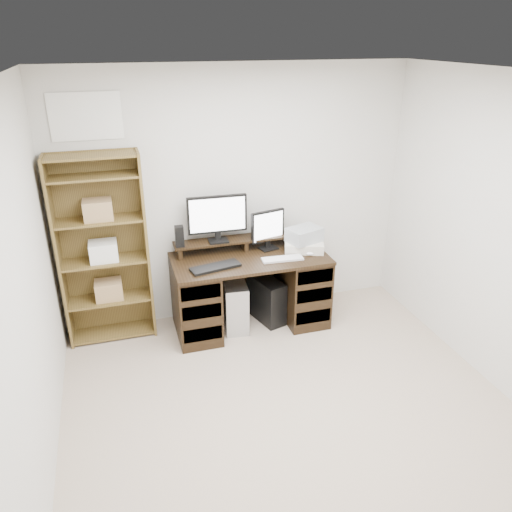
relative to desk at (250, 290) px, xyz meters
name	(u,v)px	position (x,y,z in m)	size (l,w,h in m)	color
room	(314,287)	(-0.04, -1.64, 0.86)	(3.54, 4.04, 2.54)	tan
desk	(250,290)	(0.00, 0.00, 0.00)	(1.50, 0.70, 0.75)	black
riser_shelf	(244,240)	(0.00, 0.21, 0.45)	(1.40, 0.22, 0.12)	black
monitor_wide	(217,216)	(-0.26, 0.20, 0.74)	(0.58, 0.15, 0.46)	black
monitor_small	(268,228)	(0.23, 0.15, 0.58)	(0.36, 0.17, 0.40)	black
speaker	(179,236)	(-0.64, 0.17, 0.58)	(0.08, 0.08, 0.20)	black
keyboard_black	(215,267)	(-0.37, -0.16, 0.37)	(0.47, 0.16, 0.03)	black
keyboard_white	(282,259)	(0.28, -0.15, 0.37)	(0.40, 0.12, 0.02)	silver
mouse	(310,253)	(0.58, -0.13, 0.38)	(0.10, 0.07, 0.04)	white
printer	(304,246)	(0.56, 0.01, 0.41)	(0.38, 0.28, 0.09)	beige
basket	(304,235)	(0.56, 0.01, 0.52)	(0.32, 0.23, 0.14)	#959B9E
tower_silver	(234,303)	(-0.16, 0.03, -0.14)	(0.22, 0.50, 0.50)	#B4B8BC
tower_black	(266,299)	(0.19, 0.04, -0.16)	(0.32, 0.49, 0.46)	black
bookshelf	(103,248)	(-1.34, 0.21, 0.53)	(0.80, 0.30, 1.80)	brown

